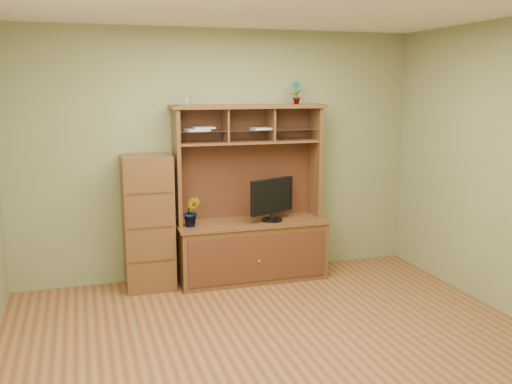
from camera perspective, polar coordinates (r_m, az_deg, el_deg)
name	(u,v)px	position (r m, az deg, el deg)	size (l,w,h in m)	color
room	(282,184)	(4.39, 2.62, 0.81)	(4.54, 4.04, 2.74)	brown
media_hutch	(250,232)	(6.25, -0.56, -4.01)	(1.66, 0.61, 1.90)	#4A2B15
monitor	(272,199)	(6.16, 1.62, -0.67)	(0.55, 0.29, 0.46)	black
orchid_plant	(192,212)	(5.95, -6.44, -1.96)	(0.18, 0.14, 0.32)	#29531C
top_plant	(296,92)	(6.30, 4.03, 9.93)	(0.14, 0.09, 0.26)	#356824
reed_diffuser	(186,95)	(5.97, -6.97, 9.65)	(0.05, 0.05, 0.27)	silver
magazines	(221,129)	(6.06, -3.54, 6.33)	(0.97, 0.22, 0.04)	silver
side_cabinet	(148,222)	(6.02, -10.73, -3.01)	(0.50, 0.46, 1.40)	#4A2B15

